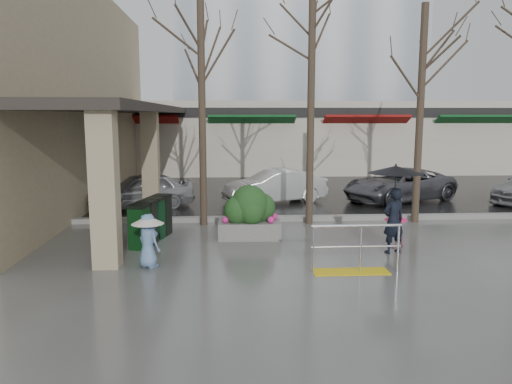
{
  "coord_description": "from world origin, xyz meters",
  "views": [
    {
      "loc": [
        -1.28,
        -11.19,
        3.28
      ],
      "look_at": [
        -0.54,
        1.55,
        1.3
      ],
      "focal_mm": 35.0,
      "sensor_mm": 36.0,
      "label": 1
    }
  ],
  "objects": [
    {
      "name": "child_blue",
      "position": [
        -3.0,
        -0.6,
        0.71
      ],
      "size": [
        0.71,
        0.71,
        1.19
      ],
      "rotation": [
        0.0,
        0.0,
        2.39
      ],
      "color": "#698DBB",
      "rests_on": "ground"
    },
    {
      "name": "tree_west",
      "position": [
        -2.0,
        3.6,
        5.08
      ],
      "size": [
        3.2,
        3.2,
        6.8
      ],
      "color": "#382B21",
      "rests_on": "ground"
    },
    {
      "name": "car_b",
      "position": [
        0.51,
        7.25,
        0.63
      ],
      "size": [
        4.05,
        2.51,
        1.26
      ],
      "primitive_type": "imported",
      "rotation": [
        0.0,
        0.0,
        -1.24
      ],
      "color": "white",
      "rests_on": "ground"
    },
    {
      "name": "storefront_row",
      "position": [
        2.0,
        17.97,
        2.01
      ],
      "size": [
        34.0,
        6.74,
        4.0
      ],
      "color": "beige",
      "rests_on": "ground"
    },
    {
      "name": "car_c",
      "position": [
        5.28,
        7.36,
        0.63
      ],
      "size": [
        4.99,
        3.86,
        1.26
      ],
      "primitive_type": "imported",
      "rotation": [
        0.0,
        0.0,
        -1.12
      ],
      "color": "#57595F",
      "rests_on": "ground"
    },
    {
      "name": "canopy_slab",
      "position": [
        -4.8,
        8.0,
        3.62
      ],
      "size": [
        2.8,
        18.0,
        0.25
      ],
      "primitive_type": "cube",
      "color": "#2D2823",
      "rests_on": "pillar_front"
    },
    {
      "name": "pillar_front",
      "position": [
        -3.9,
        -0.5,
        1.75
      ],
      "size": [
        0.55,
        0.55,
        3.5
      ],
      "primitive_type": "cube",
      "color": "tan",
      "rests_on": "ground"
    },
    {
      "name": "handrail",
      "position": [
        1.36,
        -1.2,
        0.38
      ],
      "size": [
        1.9,
        0.5,
        1.03
      ],
      "color": "yellow",
      "rests_on": "ground"
    },
    {
      "name": "ground",
      "position": [
        0.0,
        0.0,
        0.0
      ],
      "size": [
        120.0,
        120.0,
        0.0
      ],
      "primitive_type": "plane",
      "color": "#51514F",
      "rests_on": "ground"
    },
    {
      "name": "tree_midwest",
      "position": [
        1.2,
        3.6,
        5.23
      ],
      "size": [
        3.2,
        3.2,
        7.0
      ],
      "color": "#382B21",
      "rests_on": "ground"
    },
    {
      "name": "tree_mideast",
      "position": [
        4.5,
        3.6,
        4.86
      ],
      "size": [
        3.2,
        3.2,
        6.5
      ],
      "color": "#382B21",
      "rests_on": "ground"
    },
    {
      "name": "child_pink",
      "position": [
        2.9,
        0.73,
        0.57
      ],
      "size": [
        0.6,
        0.6,
        0.96
      ],
      "rotation": [
        0.0,
        0.0,
        3.73
      ],
      "color": "pink",
      "rests_on": "ground"
    },
    {
      "name": "car_a",
      "position": [
        -4.35,
        6.4,
        0.63
      ],
      "size": [
        3.98,
        2.61,
        1.26
      ],
      "primitive_type": "imported",
      "rotation": [
        0.0,
        0.0,
        -1.24
      ],
      "color": "#A9A9AE",
      "rests_on": "ground"
    },
    {
      "name": "woman",
      "position": [
        2.67,
        0.22,
        1.36
      ],
      "size": [
        1.29,
        1.29,
        2.15
      ],
      "rotation": [
        0.0,
        0.0,
        3.47
      ],
      "color": "black",
      "rests_on": "ground"
    },
    {
      "name": "curb",
      "position": [
        0.0,
        4.0,
        0.07
      ],
      "size": [
        120.0,
        0.3,
        0.15
      ],
      "primitive_type": "cube",
      "color": "gray",
      "rests_on": "ground"
    },
    {
      "name": "pillar_back",
      "position": [
        -3.9,
        6.0,
        1.75
      ],
      "size": [
        0.55,
        0.55,
        3.5
      ],
      "primitive_type": "cube",
      "color": "tan",
      "rests_on": "ground"
    },
    {
      "name": "street_asphalt",
      "position": [
        0.0,
        22.0,
        0.01
      ],
      "size": [
        120.0,
        36.0,
        0.01
      ],
      "primitive_type": "cube",
      "color": "black",
      "rests_on": "ground"
    },
    {
      "name": "news_boxes",
      "position": [
        -3.27,
        1.69,
        0.56
      ],
      "size": [
        0.92,
        2.04,
        1.11
      ],
      "rotation": [
        0.0,
        0.0,
        -0.24
      ],
      "color": "#0B3312",
      "rests_on": "ground"
    },
    {
      "name": "planter",
      "position": [
        -0.69,
        1.87,
        0.69
      ],
      "size": [
        1.67,
        0.98,
        1.44
      ],
      "rotation": [
        0.0,
        0.0,
        -0.02
      ],
      "color": "slate",
      "rests_on": "ground"
    },
    {
      "name": "near_building",
      "position": [
        -9.0,
        8.0,
        4.0
      ],
      "size": [
        6.0,
        18.0,
        8.0
      ],
      "primitive_type": "cube",
      "color": "tan",
      "rests_on": "ground"
    }
  ]
}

